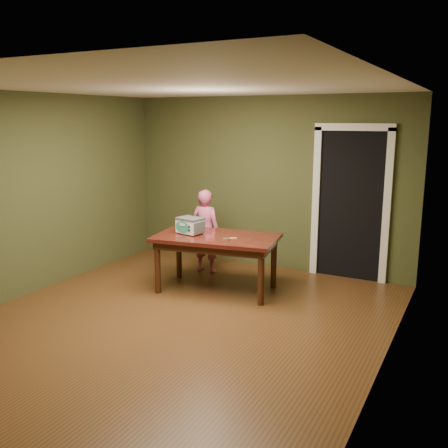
# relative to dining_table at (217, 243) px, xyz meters

# --- Properties ---
(floor) EXTENTS (5.00, 5.00, 0.00)m
(floor) POSITION_rel_dining_table_xyz_m (0.12, -1.13, -0.65)
(floor) COLOR #5B331A
(floor) RESTS_ON ground
(room_shell) EXTENTS (4.52, 5.02, 2.61)m
(room_shell) POSITION_rel_dining_table_xyz_m (0.12, -1.13, 1.06)
(room_shell) COLOR #3F4524
(room_shell) RESTS_ON ground
(doorway) EXTENTS (1.10, 0.66, 2.25)m
(doorway) POSITION_rel_dining_table_xyz_m (1.42, 1.66, 0.41)
(doorway) COLOR black
(doorway) RESTS_ON ground
(dining_table) EXTENTS (1.72, 1.14, 0.75)m
(dining_table) POSITION_rel_dining_table_xyz_m (0.00, 0.00, 0.00)
(dining_table) COLOR #35100C
(dining_table) RESTS_ON floor
(toy_oven) EXTENTS (0.39, 0.30, 0.22)m
(toy_oven) POSITION_rel_dining_table_xyz_m (-0.37, -0.05, 0.22)
(toy_oven) COLOR #4C4F54
(toy_oven) RESTS_ON dining_table
(baking_pan) EXTENTS (0.10, 0.10, 0.02)m
(baking_pan) POSITION_rel_dining_table_xyz_m (0.22, -0.14, 0.11)
(baking_pan) COLOR silver
(baking_pan) RESTS_ON dining_table
(spatula) EXTENTS (0.17, 0.12, 0.01)m
(spatula) POSITION_rel_dining_table_xyz_m (0.22, -0.05, 0.10)
(spatula) COLOR #EFBD68
(spatula) RESTS_ON dining_table
(child) EXTENTS (0.46, 0.31, 1.25)m
(child) POSITION_rel_dining_table_xyz_m (-0.54, 0.66, -0.03)
(child) COLOR #D05582
(child) RESTS_ON floor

